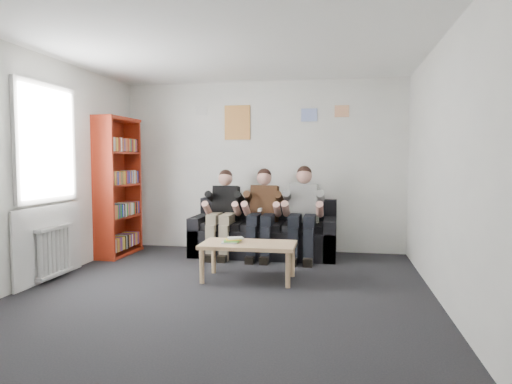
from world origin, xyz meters
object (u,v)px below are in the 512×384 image
at_px(person_left, 223,213).
at_px(sofa, 264,235).
at_px(coffee_table, 248,247).
at_px(person_middle, 262,214).
at_px(person_right, 303,213).
at_px(bookshelf, 119,187).

bearing_deg(person_left, sofa, 16.19).
relative_size(coffee_table, person_middle, 0.85).
bearing_deg(sofa, coffee_table, -88.02).
relative_size(person_left, person_middle, 0.98).
bearing_deg(person_middle, person_right, 2.51).
height_order(person_left, person_middle, person_middle).
distance_m(coffee_table, person_middle, 1.32).
height_order(bookshelf, person_right, bookshelf).
bearing_deg(person_left, person_middle, -2.15).
height_order(coffee_table, person_middle, person_middle).
distance_m(person_left, person_right, 1.20).
bearing_deg(person_right, person_left, -171.25).
relative_size(sofa, person_middle, 1.63).
height_order(bookshelf, person_left, bookshelf).
xyz_separation_m(bookshelf, coffee_table, (2.23, -1.10, -0.65)).
bearing_deg(bookshelf, sofa, 12.56).
bearing_deg(person_middle, person_left, -177.46).
relative_size(person_middle, person_right, 0.97).
xyz_separation_m(sofa, person_left, (-0.60, -0.20, 0.35)).
height_order(person_middle, person_right, person_right).
bearing_deg(bookshelf, person_middle, 7.40).
height_order(person_left, person_right, person_right).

